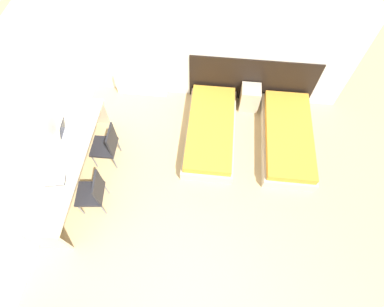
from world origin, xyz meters
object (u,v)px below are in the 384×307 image
bed_near_door (287,137)px  chair_near_notebook (93,192)px  nightstand (250,98)px  chair_near_laptop (107,145)px  bed_near_window (210,131)px  laptop (69,132)px

bed_near_door → chair_near_notebook: size_ratio=2.21×
bed_near_door → nightstand: nightstand is taller
nightstand → chair_near_laptop: bearing=-148.5°
bed_near_window → nightstand: nightstand is taller
bed_near_door → chair_near_laptop: 3.38m
chair_near_laptop → laptop: laptop is taller
bed_near_window → laptop: laptop is taller
bed_near_window → chair_near_notebook: (-1.80, -1.62, 0.32)m
bed_near_window → chair_near_laptop: size_ratio=2.21×
chair_near_notebook → laptop: size_ratio=2.68×
chair_near_laptop → bed_near_door: bearing=11.1°
chair_near_laptop → laptop: size_ratio=2.68×
nightstand → chair_near_laptop: chair_near_laptop is taller
nightstand → chair_near_notebook: (-2.55, -2.46, 0.23)m
bed_near_door → chair_near_notebook: bearing=-153.8°
bed_near_window → nightstand: 1.13m
bed_near_window → chair_near_notebook: 2.45m
nightstand → chair_near_laptop: (-2.55, -1.56, 0.23)m
laptop → bed_near_door: bearing=6.2°
bed_near_window → chair_near_laptop: 1.97m
bed_near_window → chair_near_notebook: bearing=-138.1°
laptop → bed_near_window: bearing=12.4°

